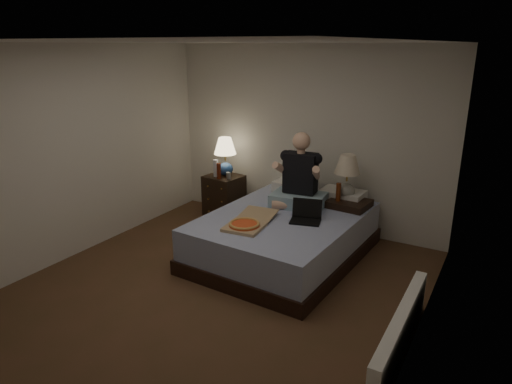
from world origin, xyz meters
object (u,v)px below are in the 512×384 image
Objects in this scene: person at (299,170)px; water_bottle at (216,168)px; nightstand_right at (348,224)px; nightstand_left at (224,197)px; bed at (284,236)px; laptop at (306,212)px; pizza_box at (244,225)px; beer_bottle_right at (338,192)px; lamp_right at (347,177)px; lamp_left at (225,157)px; radiator at (400,333)px; soda_can at (228,176)px; beer_bottle_left at (219,171)px.

water_bottle is at bearing 163.17° from person.
nightstand_left is at bearing -177.38° from nightstand_right.
bed is 8.61× the size of water_bottle.
laptop reaches higher than pizza_box.
beer_bottle_right reaches higher than laptop.
bed is at bearing 150.74° from laptop.
bed is at bearing -123.47° from lamp_right.
lamp_right is 1.65× the size of laptop.
bed is 6.33× the size of laptop.
bed is at bearing -30.22° from lamp_left.
lamp_right is at bearing 61.80° from laptop.
lamp_left is 1.65× the size of laptop.
lamp_right reaches higher than water_bottle.
radiator is (1.36, -1.10, -0.46)m from laptop.
lamp_right reaches higher than soda_can.
radiator is at bearing -33.06° from lamp_left.
lamp_right is at bearing 74.62° from beer_bottle_right.
lamp_right is (1.86, -0.05, -0.02)m from lamp_left.
nightstand_right is 0.86m from laptop.
radiator is at bearing -49.34° from person.
nightstand_left is at bearing 147.60° from radiator.
bed is 21.51× the size of soda_can.
bed is 9.35× the size of beer_bottle_right.
beer_bottle_left is (0.02, -0.15, 0.44)m from nightstand_left.
bed is 3.84× the size of lamp_right.
pizza_box is at bearing -45.91° from beer_bottle_left.
nightstand_left is at bearing 154.48° from bed.
person is at bearing -7.83° from nightstand_left.
beer_bottle_right is at bearing 62.41° from laptop.
lamp_right is 2.24× the size of water_bottle.
radiator is (2.88, -1.82, -0.50)m from soda_can.
radiator is (1.10, -1.85, -0.11)m from nightstand_right.
lamp_left is at bearing 95.97° from beer_bottle_left.
lamp_left reaches higher than beer_bottle_right.
pizza_box is at bearing -117.55° from lamp_right.
soda_can is at bearing 139.41° from laptop.
laptop is at bearing -102.25° from beer_bottle_right.
person is 0.65m from laptop.
soda_can is 0.15m from beer_bottle_left.
nightstand_left is at bearing 46.98° from water_bottle.
beer_bottle_left is at bearing -84.03° from lamp_left.
beer_bottle_left reaches higher than nightstand_left.
lamp_right reaches higher than beer_bottle_left.
bed is at bearing -27.84° from soda_can.
lamp_left is 3.69m from radiator.
water_bottle reaches higher than soda_can.
person is (0.00, 0.39, 0.73)m from bed.
soda_can is at bearing 20.04° from beer_bottle_left.
radiator is at bearing -32.13° from bed.
beer_bottle_right is (-0.12, -0.08, 0.43)m from nightstand_right.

